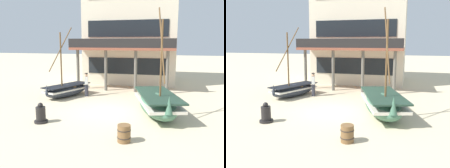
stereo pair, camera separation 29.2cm
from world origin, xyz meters
TOP-DOWN VIEW (x-y plane):
  - ground_plane at (0.00, 0.00)m, footprint 120.00×120.00m
  - fishing_boat_near_left at (-3.85, 2.81)m, footprint 2.51×3.88m
  - fishing_boat_centre_large at (2.77, -0.02)m, footprint 3.07×4.83m
  - fisherman_by_hull at (-2.53, 3.30)m, footprint 0.31×0.41m
  - capstan_winch at (-2.60, -2.69)m, footprint 0.67×0.67m
  - wooden_barrel at (1.80, -3.89)m, footprint 0.56×0.56m
  - harbor_building_main at (-0.57, 11.28)m, footprint 8.75×9.48m

SIDE VIEW (x-z plane):
  - ground_plane at x=0.00m, z-range 0.00..0.00m
  - wooden_barrel at x=1.80m, z-range 0.00..0.70m
  - capstan_winch at x=-2.60m, z-range -0.10..0.89m
  - fishing_boat_near_left at x=-3.85m, z-range -1.95..2.94m
  - fishing_boat_centre_large at x=2.77m, z-range -2.15..3.46m
  - fisherman_by_hull at x=-2.53m, z-range -0.01..1.68m
  - harbor_building_main at x=-0.57m, z-range -0.01..10.01m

